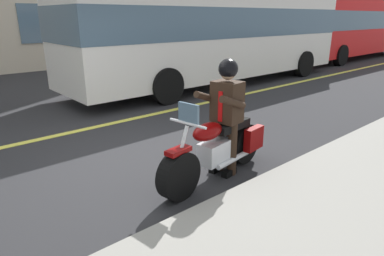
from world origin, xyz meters
TOP-DOWN VIEW (x-y plane):
  - ground_plane at (0.00, 0.00)m, footprint 80.00×80.00m
  - lane_center_stripe at (0.00, -2.00)m, footprint 60.00×0.16m
  - motorcycle_main at (-0.65, 1.41)m, footprint 2.22×0.80m
  - rider_main at (-0.83, 1.38)m, footprint 0.68×0.61m
  - bus_near at (-17.21, -4.31)m, footprint 11.05×2.70m
  - bus_far at (-5.94, -3.81)m, footprint 11.05×2.70m

SIDE VIEW (x-z plane):
  - ground_plane at x=0.00m, z-range 0.00..0.00m
  - lane_center_stripe at x=0.00m, z-range 0.00..0.01m
  - motorcycle_main at x=-0.65m, z-range -0.18..1.08m
  - rider_main at x=-0.83m, z-range 0.17..1.91m
  - bus_near at x=-17.21m, z-range 0.22..3.52m
  - bus_far at x=-5.94m, z-range 0.22..3.52m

